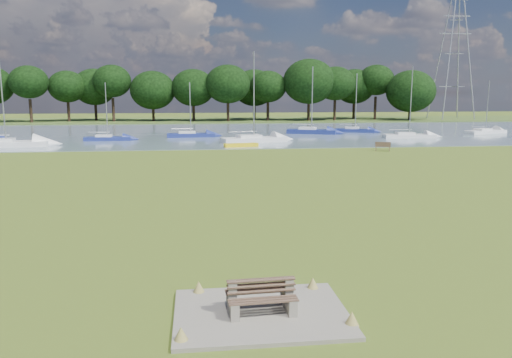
{
  "coord_description": "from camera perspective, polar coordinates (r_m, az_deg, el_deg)",
  "views": [
    {
      "loc": [
        -1.5,
        -25.35,
        5.37
      ],
      "look_at": [
        1.34,
        -2.0,
        1.29
      ],
      "focal_mm": 35.0,
      "sensor_mm": 36.0,
      "label": 1
    }
  ],
  "objects": [
    {
      "name": "riverbank_bench",
      "position": [
        47.92,
        14.29,
        3.63
      ],
      "size": [
        1.45,
        0.91,
        0.86
      ],
      "rotation": [
        0.0,
        0.0,
        -0.38
      ],
      "color": "brown",
      "rests_on": "ground"
    },
    {
      "name": "tree_line",
      "position": [
        94.05,
        -14.13,
        10.4
      ],
      "size": [
        117.26,
        9.33,
        11.3
      ],
      "color": "black",
      "rests_on": "far_bank"
    },
    {
      "name": "sailboat_4",
      "position": [
        62.09,
        17.04,
        4.89
      ],
      "size": [
        6.09,
        2.22,
        8.36
      ],
      "rotation": [
        0.0,
        0.0,
        -0.09
      ],
      "color": "white",
      "rests_on": "river"
    },
    {
      "name": "pylon",
      "position": [
        108.74,
        21.86,
        15.49
      ],
      "size": [
        6.61,
        4.63,
        27.36
      ],
      "color": "#94969A",
      "rests_on": "far_bank"
    },
    {
      "name": "sailboat_8",
      "position": [
        58.61,
        -16.63,
        4.61
      ],
      "size": [
        5.15,
        1.56,
        6.43
      ],
      "rotation": [
        0.0,
        0.0,
        0.03
      ],
      "color": "navy",
      "rests_on": "river"
    },
    {
      "name": "ground",
      "position": [
        25.95,
        -3.47,
        -2.12
      ],
      "size": [
        220.0,
        220.0,
        0.0
      ],
      "primitive_type": "plane",
      "color": "olive"
    },
    {
      "name": "sailboat_9",
      "position": [
        61.16,
        -7.53,
        5.16
      ],
      "size": [
        5.77,
        1.88,
        6.53
      ],
      "rotation": [
        0.0,
        0.0,
        0.05
      ],
      "color": "navy",
      "rests_on": "river"
    },
    {
      "name": "far_bank",
      "position": [
        97.51,
        -6.08,
        6.63
      ],
      "size": [
        220.0,
        20.0,
        0.4
      ],
      "primitive_type": "cube",
      "color": "#4C6626",
      "rests_on": "ground"
    },
    {
      "name": "sailboat_0",
      "position": [
        72.48,
        24.72,
        5.05
      ],
      "size": [
        6.4,
        3.67,
        6.89
      ],
      "rotation": [
        0.0,
        0.0,
        0.34
      ],
      "color": "white",
      "rests_on": "river"
    },
    {
      "name": "concrete_pad",
      "position": [
        12.62,
        0.57,
        -15.09
      ],
      "size": [
        4.2,
        3.2,
        0.1
      ],
      "primitive_type": "cube",
      "color": "gray",
      "rests_on": "ground"
    },
    {
      "name": "kayak",
      "position": [
        49.82,
        -1.72,
        3.91
      ],
      "size": [
        3.51,
        1.42,
        0.34
      ],
      "primitive_type": "cube",
      "rotation": [
        0.0,
        0.0,
        0.19
      ],
      "color": "yellow",
      "rests_on": "river"
    },
    {
      "name": "river",
      "position": [
        67.58,
        -5.66,
        5.24
      ],
      "size": [
        220.0,
        40.0,
        0.1
      ],
      "primitive_type": "cube",
      "color": "slate",
      "rests_on": "ground"
    },
    {
      "name": "sailboat_3",
      "position": [
        66.08,
        6.31,
        5.62
      ],
      "size": [
        6.6,
        4.01,
        8.62
      ],
      "rotation": [
        0.0,
        0.0,
        -0.38
      ],
      "color": "navy",
      "rests_on": "river"
    },
    {
      "name": "bench_pair",
      "position": [
        12.45,
        0.57,
        -13.35
      ],
      "size": [
        1.71,
        1.06,
        0.9
      ],
      "rotation": [
        0.0,
        0.0,
        0.05
      ],
      "color": "gray",
      "rests_on": "concrete_pad"
    },
    {
      "name": "sailboat_6",
      "position": [
        69.32,
        11.22,
        5.63
      ],
      "size": [
        5.36,
        3.38,
        7.83
      ],
      "rotation": [
        0.0,
        0.0,
        -0.4
      ],
      "color": "navy",
      "rests_on": "river"
    },
    {
      "name": "sailboat_5",
      "position": [
        55.74,
        -26.75,
        3.81
      ],
      "size": [
        8.1,
        3.18,
        9.76
      ],
      "rotation": [
        0.0,
        0.0,
        0.13
      ],
      "color": "white",
      "rests_on": "river"
    },
    {
      "name": "sailboat_1",
      "position": [
        54.27,
        -0.32,
        4.75
      ],
      "size": [
        7.39,
        3.78,
        9.63
      ],
      "rotation": [
        0.0,
        0.0,
        0.26
      ],
      "color": "white",
      "rests_on": "river"
    }
  ]
}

